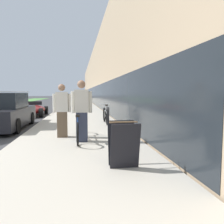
% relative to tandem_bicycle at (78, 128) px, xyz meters
% --- Properties ---
extents(sidewalk_slab, '(3.85, 70.00, 0.12)m').
position_rel_tandem_bicycle_xyz_m(sidewalk_slab, '(-0.01, 19.34, -0.42)').
color(sidewalk_slab, '#BCB5A5').
rests_on(sidewalk_slab, ground).
extents(storefront_facade, '(10.01, 70.00, 7.31)m').
position_rel_tandem_bicycle_xyz_m(storefront_facade, '(6.96, 27.34, 3.17)').
color(storefront_facade, tan).
rests_on(storefront_facade, ground).
extents(tandem_bicycle, '(0.52, 2.45, 0.83)m').
position_rel_tandem_bicycle_xyz_m(tandem_bicycle, '(0.00, 0.00, 0.00)').
color(tandem_bicycle, black).
rests_on(tandem_bicycle, sidewalk_slab).
extents(person_rider, '(0.62, 0.24, 1.82)m').
position_rel_tandem_bicycle_xyz_m(person_rider, '(0.12, -0.31, 0.56)').
color(person_rider, '#33384C').
rests_on(person_rider, sidewalk_slab).
extents(person_bystander, '(0.59, 0.23, 1.74)m').
position_rel_tandem_bicycle_xyz_m(person_bystander, '(-0.51, 0.45, 0.52)').
color(person_bystander, brown).
rests_on(person_bystander, sidewalk_slab).
extents(bike_rack_hoop, '(0.05, 0.60, 0.84)m').
position_rel_tandem_bicycle_xyz_m(bike_rack_hoop, '(1.28, 2.57, 0.16)').
color(bike_rack_hoop, black).
rests_on(bike_rack_hoop, sidewalk_slab).
extents(cruiser_bike_nearest, '(0.52, 1.84, 0.92)m').
position_rel_tandem_bicycle_xyz_m(cruiser_bike_nearest, '(1.29, 3.46, 0.03)').
color(cruiser_bike_nearest, black).
rests_on(cruiser_bike_nearest, sidewalk_slab).
extents(sandwich_board_sign, '(0.56, 0.56, 0.90)m').
position_rel_tandem_bicycle_xyz_m(sandwich_board_sign, '(0.90, -2.68, 0.09)').
color(sandwich_board_sign, black).
rests_on(sandwich_board_sign, sidewalk_slab).
extents(parked_sedan_curbside, '(1.84, 4.38, 1.64)m').
position_rel_tandem_bicycle_xyz_m(parked_sedan_curbside, '(-3.15, 3.27, 0.23)').
color(parked_sedan_curbside, black).
rests_on(parked_sedan_curbside, ground).
extents(vintage_roadster_curbside, '(1.73, 3.80, 0.98)m').
position_rel_tandem_bicycle_xyz_m(vintage_roadster_curbside, '(-3.12, 8.71, -0.06)').
color(vintage_roadster_curbside, maroon).
rests_on(vintage_roadster_curbside, ground).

